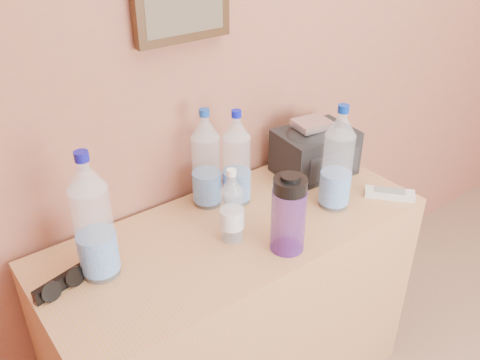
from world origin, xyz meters
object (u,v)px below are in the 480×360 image
Objects in this scene: nalgene_bottle at (289,214)px; toiletry_bag at (315,149)px; pet_small at (232,209)px; ac_remote at (390,194)px; pet_large_c at (237,163)px; sunglasses at (60,283)px; dresser at (237,317)px; foil_packet at (312,124)px; pet_large_b at (206,164)px; pet_large_a at (94,223)px; pet_large_d at (337,163)px.

nalgene_bottle reaches higher than toiletry_bag.
ac_remote is (0.56, -0.13, -0.09)m from pet_small.
sunglasses is (-0.62, -0.07, -0.12)m from pet_large_c.
dresser is 0.53m from nalgene_bottle.
pet_large_c reaches higher than dresser.
pet_large_c is at bearing 52.88° from dresser.
nalgene_bottle reaches higher than sunglasses.
sunglasses is 1.26× the size of foil_packet.
pet_large_c reaches higher than nalgene_bottle.
foil_packet is (-0.02, 0.00, 0.10)m from toiletry_bag.
pet_large_b is 1.38× the size of nalgene_bottle.
nalgene_bottle is 1.61× the size of sunglasses.
sunglasses is at bearing -142.98° from ac_remote.
toiletry_bag is (-0.08, 0.28, 0.08)m from ac_remote.
pet_large_c is (0.08, -0.05, -0.00)m from pet_large_b.
pet_large_d is at bearing -10.94° from pet_large_a.
pet_large_c is at bearing -28.85° from pet_large_b.
ac_remote is at bearing -13.47° from pet_large_a.
pet_large_d is at bearing -110.87° from toiletry_bag.
pet_small is at bearing -144.25° from ac_remote.
nalgene_bottle is at bearing -141.70° from foil_packet.
foil_packet is at bearing -8.14° from pet_large_b.
nalgene_bottle is 0.90× the size of toiletry_bag.
pet_large_a reaches higher than toiletry_bag.
pet_large_d is 1.45× the size of nalgene_bottle.
pet_large_d is at bearing -8.35° from pet_small.
pet_large_a is 2.46× the size of sunglasses.
pet_large_b is at bearing 141.20° from pet_large_d.
toiletry_bag is (0.43, 0.11, 0.47)m from dresser.
dresser is 5.18× the size of pet_small.
pet_large_b is (0.01, 0.17, 0.52)m from dresser.
pet_large_a is 0.52m from nalgene_bottle.
pet_large_a reaches higher than pet_small.
pet_large_c is at bearing 178.07° from foil_packet.
pet_large_b is 0.95× the size of pet_large_d.
foil_packet is at bearing 15.55° from dresser.
pet_large_c is (0.51, 0.07, -0.02)m from pet_large_a.
pet_large_d is 1.30× the size of toiletry_bag.
nalgene_bottle is 0.63m from sunglasses.
pet_large_b reaches higher than nalgene_bottle.
pet_large_a reaches higher than ac_remote.
pet_small reaches higher than foil_packet.
pet_large_c is 0.32m from pet_large_d.
toiletry_bag is at bearing 156.09° from ac_remote.
foil_packet is at bearing -177.92° from toiletry_bag.
dresser is 7.44× the size of ac_remote.
pet_large_c is at bearing 138.17° from pet_large_d.
foil_packet reaches higher than toiletry_bag.
pet_large_c is at bearing -175.54° from toiletry_bag.
ac_remote is (1.04, -0.23, -0.01)m from sunglasses.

